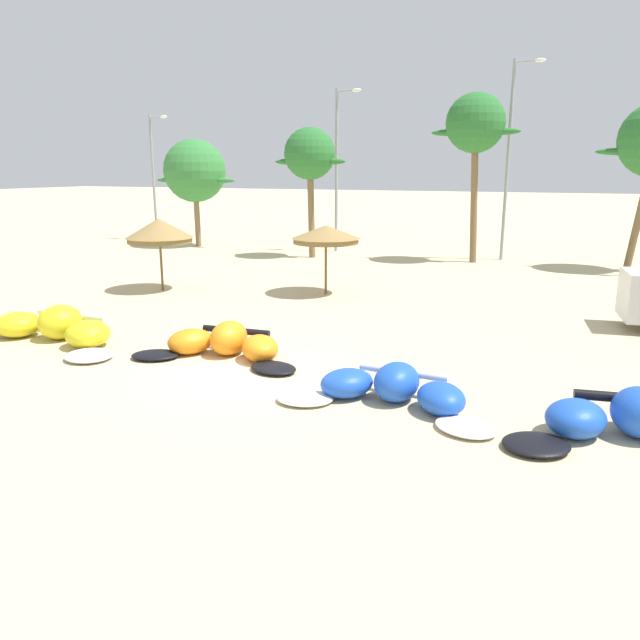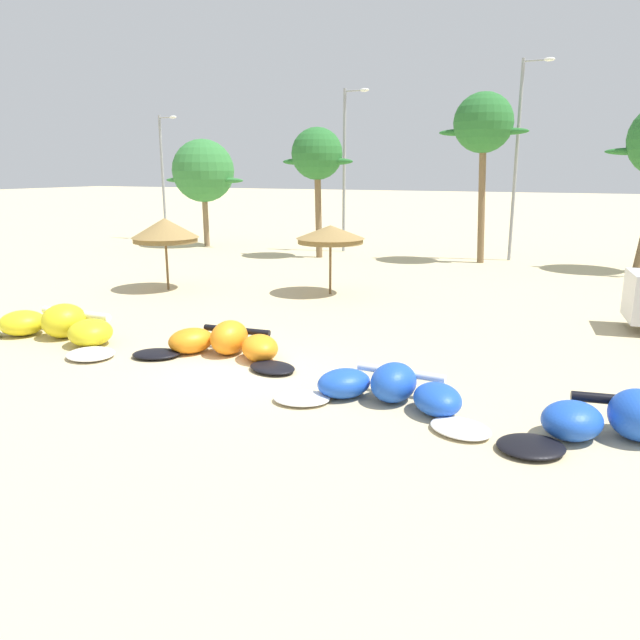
# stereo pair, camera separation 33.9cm
# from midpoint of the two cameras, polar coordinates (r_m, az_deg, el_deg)

# --- Properties ---
(ground_plane) EXTENTS (260.00, 260.00, 0.00)m
(ground_plane) POSITION_cam_midpoint_polar(r_m,az_deg,el_deg) (15.64, -7.81, -4.73)
(ground_plane) COLOR beige
(kite_left) EXTENTS (6.18, 2.75, 1.03)m
(kite_left) POSITION_cam_midpoint_polar(r_m,az_deg,el_deg) (19.74, -24.04, -0.72)
(kite_left) COLOR white
(kite_left) RESTS_ON ground
(kite_left_of_center) EXTENTS (4.94, 2.47, 0.93)m
(kite_left_of_center) POSITION_cam_midpoint_polar(r_m,az_deg,el_deg) (16.78, -9.41, -2.24)
(kite_left_of_center) COLOR black
(kite_left_of_center) RESTS_ON ground
(kite_center) EXTENTS (5.00, 2.39, 0.85)m
(kite_center) POSITION_cam_midpoint_polar(r_m,az_deg,el_deg) (13.37, 6.02, -6.45)
(kite_center) COLOR white
(kite_center) RESTS_ON ground
(beach_umbrella_near_van) EXTENTS (2.77, 2.77, 2.99)m
(beach_umbrella_near_van) POSITION_cam_midpoint_polar(r_m,az_deg,el_deg) (26.36, -15.05, 8.03)
(beach_umbrella_near_van) COLOR brown
(beach_umbrella_near_van) RESTS_ON ground
(beach_umbrella_middle) EXTENTS (2.75, 2.75, 2.78)m
(beach_umbrella_middle) POSITION_cam_midpoint_polar(r_m,az_deg,el_deg) (24.67, 0.15, 7.96)
(beach_umbrella_middle) COLOR brown
(beach_umbrella_middle) RESTS_ON ground
(palm_leftmost) EXTENTS (5.96, 3.97, 6.83)m
(palm_leftmost) POSITION_cam_midpoint_polar(r_m,az_deg,el_deg) (41.27, -11.79, 13.35)
(palm_leftmost) COLOR #7F6647
(palm_leftmost) RESTS_ON ground
(palm_left) EXTENTS (4.29, 2.86, 7.21)m
(palm_left) POSITION_cam_midpoint_polar(r_m,az_deg,el_deg) (35.31, -1.24, 15.02)
(palm_left) COLOR brown
(palm_left) RESTS_ON ground
(palm_left_of_gap) EXTENTS (4.62, 3.08, 8.83)m
(palm_left_of_gap) POSITION_cam_midpoint_polar(r_m,az_deg,el_deg) (34.44, 13.95, 17.13)
(palm_left_of_gap) COLOR brown
(palm_left_of_gap) RESTS_ON ground
(lamppost_west) EXTENTS (1.55, 0.24, 8.56)m
(lamppost_west) POSITION_cam_midpoint_polar(r_m,az_deg,el_deg) (45.94, -15.32, 13.16)
(lamppost_west) COLOR gray
(lamppost_west) RESTS_ON ground
(lamppost_west_center) EXTENTS (1.59, 0.24, 9.52)m
(lamppost_west_center) POSITION_cam_midpoint_polar(r_m,az_deg,el_deg) (37.92, 1.44, 14.32)
(lamppost_west_center) COLOR gray
(lamppost_west_center) RESTS_ON ground
(lamppost_east_center) EXTENTS (1.64, 0.24, 10.54)m
(lamppost_east_center) POSITION_cam_midpoint_polar(r_m,az_deg,el_deg) (35.74, 16.99, 14.62)
(lamppost_east_center) COLOR gray
(lamppost_east_center) RESTS_ON ground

